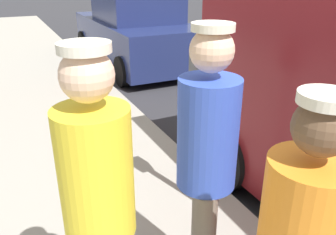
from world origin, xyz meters
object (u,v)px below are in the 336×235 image
object	(u,v)px
parking_meter_near	(201,97)
parked_sedan_behind	(135,33)
pedestrian_in_blue	(207,157)
pedestrian_in_yellow	(99,200)
fire_hydrant	(84,64)

from	to	relation	value
parking_meter_near	parked_sedan_behind	bearing A→B (deg)	-105.27
pedestrian_in_blue	pedestrian_in_yellow	size ratio (longest dim) A/B	1.01
pedestrian_in_blue	parking_meter_near	bearing A→B (deg)	-118.74
pedestrian_in_yellow	pedestrian_in_blue	bearing A→B (deg)	-170.88
pedestrian_in_blue	fire_hydrant	world-z (taller)	pedestrian_in_blue
parking_meter_near	pedestrian_in_blue	bearing A→B (deg)	61.26
pedestrian_in_yellow	fire_hydrant	world-z (taller)	pedestrian_in_yellow
pedestrian_in_yellow	parked_sedan_behind	bearing A→B (deg)	-111.97
pedestrian_in_blue	parked_sedan_behind	distance (m)	6.84
pedestrian_in_yellow	parking_meter_near	bearing A→B (deg)	-139.40
parking_meter_near	pedestrian_in_yellow	xyz separation A→B (m)	(1.13, 0.97, -0.03)
parked_sedan_behind	pedestrian_in_yellow	bearing A→B (deg)	68.03
parked_sedan_behind	fire_hydrant	bearing A→B (deg)	46.16
parking_meter_near	parked_sedan_behind	xyz separation A→B (m)	(-1.54, -5.66, -0.43)
pedestrian_in_blue	fire_hydrant	distance (m)	4.86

